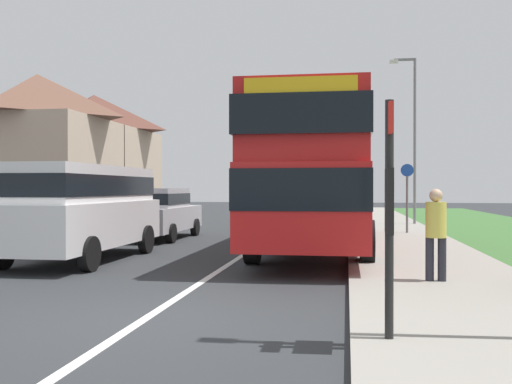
{
  "coord_description": "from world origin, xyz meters",
  "views": [
    {
      "loc": [
        2.56,
        -7.19,
        1.69
      ],
      "look_at": [
        0.7,
        4.71,
        1.6
      ],
      "focal_mm": 40.77,
      "sensor_mm": 36.0,
      "label": 1
    }
  ],
  "objects": [
    {
      "name": "cycle_route_sign",
      "position": [
        4.65,
        13.62,
        1.43
      ],
      "size": [
        0.44,
        0.08,
        2.52
      ],
      "color": "slate",
      "rests_on": "ground_plane"
    },
    {
      "name": "bus_stop_sign",
      "position": [
        3.0,
        -1.01,
        1.54
      ],
      "size": [
        0.09,
        0.52,
        2.6
      ],
      "color": "black",
      "rests_on": "ground_plane"
    },
    {
      "name": "double_decker_bus",
      "position": [
        1.75,
        8.56,
        2.14
      ],
      "size": [
        2.8,
        11.22,
        3.7
      ],
      "color": "red",
      "rests_on": "ground_plane"
    },
    {
      "name": "parked_van_white",
      "position": [
        -3.5,
        5.45,
        1.3
      ],
      "size": [
        2.11,
        5.38,
        2.19
      ],
      "color": "silver",
      "rests_on": "ground_plane"
    },
    {
      "name": "house_terrace_far_side",
      "position": [
        -12.11,
        21.86,
        3.57
      ],
      "size": [
        6.26,
        12.53,
        7.14
      ],
      "color": "#C1A88E",
      "rests_on": "ground_plane"
    },
    {
      "name": "pedestrian_at_stop",
      "position": [
        4.05,
        2.91,
        0.98
      ],
      "size": [
        0.34,
        0.34,
        1.67
      ],
      "color": "#23232D",
      "rests_on": "ground_plane"
    },
    {
      "name": "street_lamp_mid",
      "position": [
        5.39,
        18.91,
        4.22
      ],
      "size": [
        1.14,
        0.2,
        7.34
      ],
      "color": "slate",
      "rests_on": "ground_plane"
    },
    {
      "name": "ground_plane",
      "position": [
        0.0,
        0.0,
        0.0
      ],
      "size": [
        120.0,
        120.0,
        0.0
      ],
      "primitive_type": "plane",
      "color": "#2D3033"
    },
    {
      "name": "pavement_near_side",
      "position": [
        4.2,
        6.0,
        0.06
      ],
      "size": [
        3.2,
        68.0,
        0.12
      ],
      "primitive_type": "cube",
      "color": "gray",
      "rests_on": "ground_plane"
    },
    {
      "name": "lane_marking_centre",
      "position": [
        0.0,
        8.0,
        0.0
      ],
      "size": [
        0.14,
        60.0,
        0.01
      ],
      "primitive_type": "cube",
      "color": "silver",
      "rests_on": "ground_plane"
    },
    {
      "name": "parked_car_silver",
      "position": [
        -3.6,
        11.18,
        0.92
      ],
      "size": [
        1.95,
        4.55,
        1.67
      ],
      "color": "#B7B7BC",
      "rests_on": "ground_plane"
    }
  ]
}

